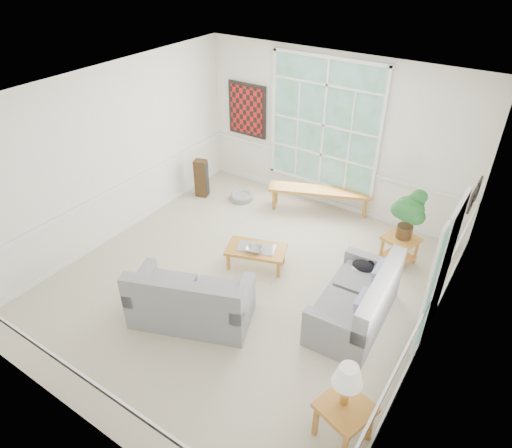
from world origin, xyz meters
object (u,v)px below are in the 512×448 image
Objects in this scene: loveseat_right at (355,296)px; end_table at (399,250)px; loveseat_front at (191,293)px; coffee_table at (256,257)px; side_table at (343,421)px.

end_table is (0.09, 1.67, -0.20)m from loveseat_right.
loveseat_front is 1.53m from coffee_table.
side_table is (2.48, -2.01, 0.09)m from coffee_table.
loveseat_front reaches higher than loveseat_right.
side_table is at bearing -80.95° from end_table.
side_table is at bearing -73.09° from loveseat_right.
coffee_table is at bearing 64.90° from loveseat_front.
side_table is (2.58, -0.51, -0.19)m from loveseat_front.
loveseat_right reaches higher than side_table.
end_table reaches higher than coffee_table.
end_table is 3.46m from side_table.
loveseat_front reaches higher than side_table.
loveseat_front is at bearing -113.22° from coffee_table.
side_table is (0.54, -3.42, 0.02)m from end_table.
loveseat_front is 2.64m from side_table.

